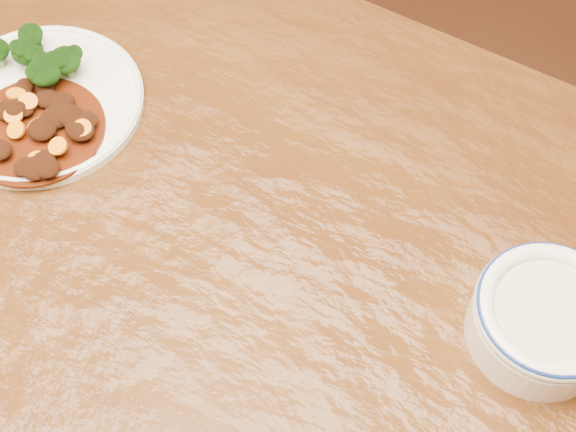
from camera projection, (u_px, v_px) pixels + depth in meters
The scene contains 5 objects.
dining_table at pixel (158, 308), 0.86m from camera, with size 1.61×1.09×0.75m.
dinner_plate at pixel (40, 102), 0.90m from camera, with size 0.23×0.23×0.01m.
broccoli_florets at pixel (36, 57), 0.90m from camera, with size 0.11×0.07×0.04m.
mince_stew at pixel (43, 126), 0.87m from camera, with size 0.15×0.15×0.02m.
dip_bowl at pixel (545, 319), 0.73m from camera, with size 0.14×0.14×0.06m.
Camera 1 is at (0.34, -0.21, 1.45)m, focal length 50.00 mm.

